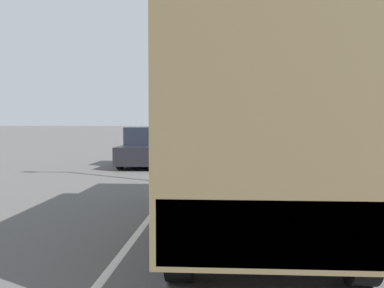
# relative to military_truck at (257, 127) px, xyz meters

# --- Properties ---
(ground_plane) EXTENTS (180.00, 180.00, 0.00)m
(ground_plane) POSITION_rel_military_truck_xyz_m (-1.94, 27.83, -1.75)
(ground_plane) COLOR #565451
(lane_centre_stripe) EXTENTS (0.12, 120.00, 0.00)m
(lane_centre_stripe) POSITION_rel_military_truck_xyz_m (-1.94, 27.83, -1.75)
(lane_centre_stripe) COLOR silver
(lane_centre_stripe) RESTS_ON ground
(sidewalk_right) EXTENTS (1.80, 120.00, 0.12)m
(sidewalk_right) POSITION_rel_military_truck_xyz_m (2.56, 27.83, -1.69)
(sidewalk_right) COLOR #ADAAA3
(sidewalk_right) RESTS_ON ground
(grass_strip_right) EXTENTS (7.00, 120.00, 0.02)m
(grass_strip_right) POSITION_rel_military_truck_xyz_m (6.96, 27.83, -1.74)
(grass_strip_right) COLOR #4C7538
(grass_strip_right) RESTS_ON ground
(military_truck) EXTENTS (2.34, 7.64, 3.17)m
(military_truck) POSITION_rel_military_truck_xyz_m (0.00, 0.00, 0.00)
(military_truck) COLOR #545B3D
(military_truck) RESTS_ON ground
(car_nearest_ahead) EXTENTS (1.86, 4.47, 1.56)m
(car_nearest_ahead) POSITION_rel_military_truck_xyz_m (-3.60, 11.30, -1.05)
(car_nearest_ahead) COLOR black
(car_nearest_ahead) RESTS_ON ground
(car_second_ahead) EXTENTS (1.86, 4.04, 1.43)m
(car_second_ahead) POSITION_rel_military_truck_xyz_m (-0.45, 23.71, -1.10)
(car_second_ahead) COLOR silver
(car_second_ahead) RESTS_ON ground
(tree_mid_right) EXTENTS (3.65, 3.65, 6.69)m
(tree_mid_right) POSITION_rel_military_truck_xyz_m (5.59, 12.70, 3.09)
(tree_mid_right) COLOR #4C3D2D
(tree_mid_right) RESTS_ON grass_strip_right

